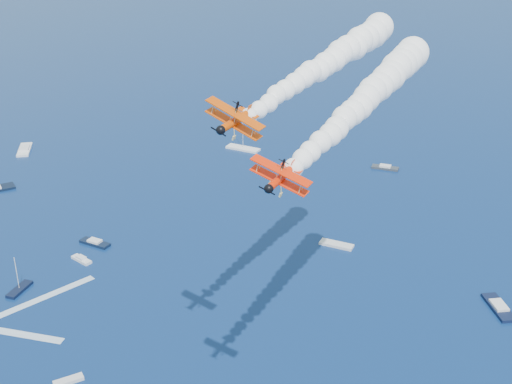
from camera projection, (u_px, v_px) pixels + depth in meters
biplane_lead at (235, 121)px, 89.78m from camera, size 10.50×11.96×8.23m
biplane_trail at (281, 178)px, 75.74m from camera, size 9.07×10.15×6.65m
smoke_trail_lead at (323, 66)px, 108.31m from camera, size 51.13×36.18×9.11m
smoke_trail_trail at (363, 102)px, 94.91m from camera, size 51.29×39.79×9.11m
spectator_boats at (7, 231)px, 180.21m from camera, size 226.93×181.94×0.70m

